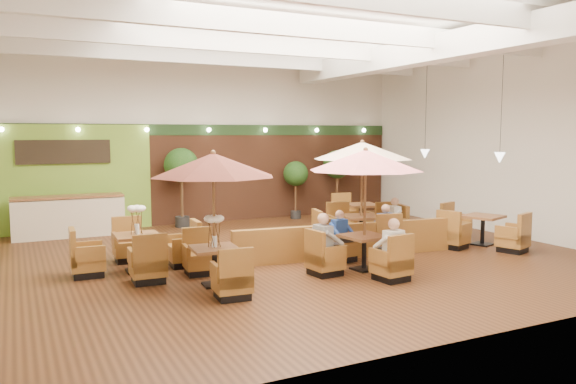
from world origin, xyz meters
TOP-DOWN VIEW (x-y plane):
  - room at (0.25, 1.22)m, footprint 14.04×14.00m
  - service_counter at (-4.40, 5.10)m, footprint 3.00×0.75m
  - booth_divider at (1.39, -0.73)m, footprint 5.87×0.79m
  - table_0 at (-2.34, -1.66)m, footprint 2.42×2.59m
  - table_1 at (0.89, -1.90)m, footprint 2.54×2.64m
  - table_2 at (2.36, 0.34)m, footprint 2.83×2.83m
  - table_3 at (-3.46, 0.15)m, footprint 2.71×2.71m
  - table_4 at (5.01, -1.00)m, footprint 1.99×2.83m
  - table_5 at (3.72, 2.34)m, footprint 1.04×2.79m
  - topiary_0 at (-1.05, 5.30)m, footprint 1.07×1.07m
  - topiary_1 at (2.96, 5.30)m, footprint 0.86×0.86m
  - topiary_2 at (4.62, 5.30)m, footprint 1.01×1.01m
  - diner_0 at (0.95, -2.87)m, footprint 0.41×0.33m
  - diner_1 at (0.95, -0.93)m, footprint 0.37×0.31m
  - diner_2 at (-0.02, -1.90)m, footprint 0.36×0.43m
  - diner_3 at (2.36, -0.68)m, footprint 0.39×0.33m
  - diner_4 at (3.37, 0.34)m, footprint 0.35×0.40m

SIDE VIEW (x-z plane):
  - table_4 at x=5.01m, z-range -0.13..0.87m
  - table_5 at x=3.72m, z-range -0.12..0.89m
  - booth_divider at x=1.39m, z-range 0.00..0.81m
  - table_3 at x=-3.46m, z-range -0.35..1.23m
  - service_counter at x=-4.40m, z-range -0.01..1.17m
  - diner_1 at x=0.95m, z-range 0.37..1.09m
  - diner_4 at x=3.37m, z-range 0.36..1.12m
  - diner_3 at x=2.36m, z-range 0.36..1.13m
  - diner_0 at x=0.95m, z-range 0.36..1.17m
  - diner_2 at x=-0.02m, z-range 0.35..1.20m
  - topiary_1 at x=2.96m, z-range 0.49..2.48m
  - topiary_2 at x=4.62m, z-range 0.57..2.92m
  - topiary_0 at x=-1.05m, z-range 0.61..3.10m
  - table_2 at x=2.36m, z-range 0.49..3.27m
  - table_1 at x=0.89m, z-range 0.58..3.23m
  - table_0 at x=-2.34m, z-range 0.67..3.30m
  - room at x=0.25m, z-range 0.87..6.39m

